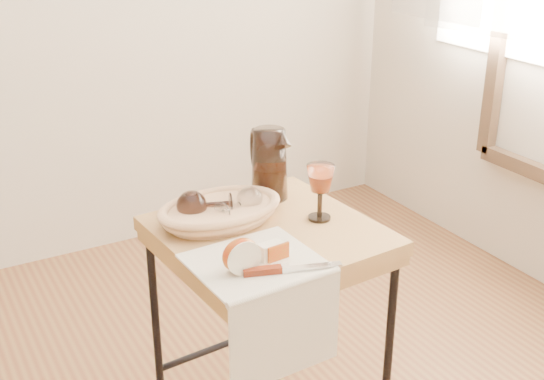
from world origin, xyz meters
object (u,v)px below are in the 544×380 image
tea_towel (255,263)px  pitcher (269,164)px  side_table (269,337)px  goblet_lying_a (209,204)px  table_knife (289,268)px  apple_half (240,255)px  wine_goblet (320,192)px  bread_basket (220,213)px  goblet_lying_b (238,205)px

tea_towel → pitcher: bearing=53.4°
side_table → tea_towel: bearing=-128.6°
pitcher → goblet_lying_a: bearing=-143.9°
table_knife → apple_half: bearing=167.6°
tea_towel → goblet_lying_a: bearing=87.7°
apple_half → wine_goblet: bearing=26.8°
bread_basket → table_knife: (0.02, -0.33, -0.01)m
pitcher → table_knife: 0.46m
side_table → wine_goblet: 0.45m
goblet_lying_a → goblet_lying_b: 0.08m
side_table → table_knife: table_knife is taller
goblet_lying_a → tea_towel: bearing=109.6°
goblet_lying_a → pitcher: (0.23, 0.07, 0.05)m
tea_towel → pitcher: 0.42m
apple_half → side_table: bearing=46.1°
wine_goblet → bread_basket: bearing=154.7°
side_table → apple_half: (-0.17, -0.17, 0.39)m
tea_towel → goblet_lying_b: (0.07, 0.23, 0.05)m
side_table → pitcher: pitcher is taller
goblet_lying_a → bread_basket: bearing=172.9°
wine_goblet → goblet_lying_a: bearing=154.5°
side_table → table_knife: size_ratio=2.96×
side_table → bread_basket: bread_basket is taller
tea_towel → apple_half: 0.07m
table_knife → bread_basket: bearing=110.9°
goblet_lying_b → table_knife: (-0.03, -0.31, -0.03)m
goblet_lying_a → pitcher: bearing=-143.6°
goblet_lying_b → wine_goblet: wine_goblet is taller
goblet_lying_a → apple_half: size_ratio=1.47×
tea_towel → pitcher: pitcher is taller
side_table → table_knife: 0.43m
goblet_lying_a → table_knife: size_ratio=0.58×
pitcher → wine_goblet: pitcher is taller
side_table → goblet_lying_b: 0.41m
wine_goblet → apple_half: size_ratio=1.73×
pitcher → wine_goblet: bearing=-57.8°
tea_towel → wine_goblet: wine_goblet is taller
wine_goblet → goblet_lying_b: bearing=153.9°
side_table → goblet_lying_b: bearing=120.3°
side_table → tea_towel: 0.40m
bread_basket → wine_goblet: bearing=-27.7°
wine_goblet → apple_half: wine_goblet is taller
goblet_lying_b → pitcher: pitcher is taller
pitcher → wine_goblet: (0.05, -0.20, -0.02)m
goblet_lying_b → table_knife: size_ratio=0.52×
goblet_lying_a → table_knife: (0.05, -0.34, -0.04)m
wine_goblet → table_knife: wine_goblet is taller
apple_half → table_knife: 0.12m
bread_basket → table_knife: size_ratio=1.34×
pitcher → side_table: bearing=-101.0°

